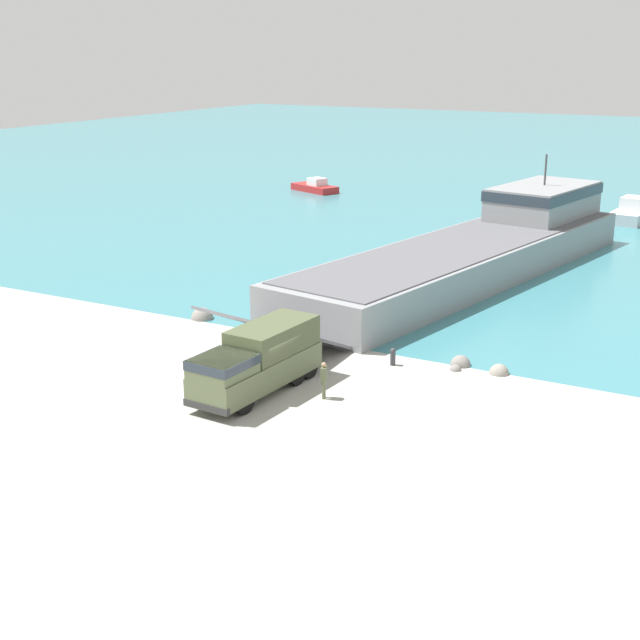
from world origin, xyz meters
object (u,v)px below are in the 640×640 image
moored_boat_b (315,187)px  mooring_bollard (393,356)px  military_truck (258,360)px  moored_boat_a (634,212)px  landing_craft (482,246)px  soldier_on_ramp (324,377)px

moored_boat_b → mooring_bollard: 57.02m
moored_boat_b → military_truck: bearing=-131.0°
mooring_bollard → moored_boat_a: bearing=85.9°
landing_craft → moored_boat_b: 38.91m
landing_craft → soldier_on_ramp: size_ratio=23.67×
military_truck → landing_craft: bearing=-179.2°
landing_craft → military_truck: bearing=-83.2°
military_truck → soldier_on_ramp: 3.21m
landing_craft → mooring_bollard: size_ratio=45.16×
landing_craft → mooring_bollard: 21.46m
moored_boat_a → mooring_bollard: bearing=-89.1°
mooring_bollard → soldier_on_ramp: bearing=-99.7°
landing_craft → moored_boat_b: bearing=146.5°
moored_boat_a → military_truck: bearing=-92.9°
soldier_on_ramp → moored_boat_a: bearing=-112.3°
moored_boat_b → mooring_bollard: size_ratio=6.83×
moored_boat_a → moored_boat_b: 34.43m
moored_boat_a → moored_boat_b: (-34.42, 0.73, -0.23)m
military_truck → moored_boat_a: 54.02m
landing_craft → moored_boat_b: landing_craft is taller
military_truck → soldier_on_ramp: bearing=108.0°
military_truck → moored_boat_b: bearing=-149.9°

